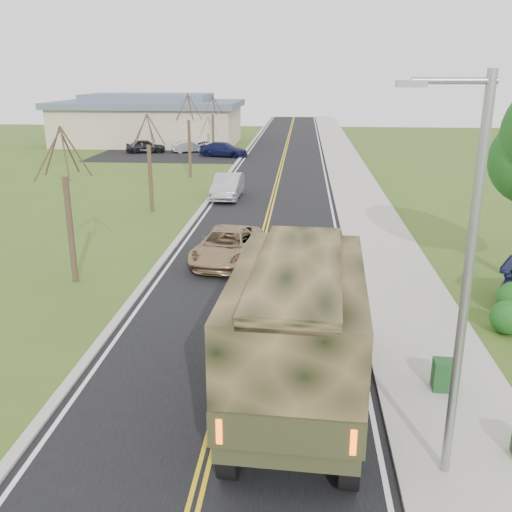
# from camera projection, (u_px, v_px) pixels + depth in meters

# --- Properties ---
(ground) EXTENTS (160.00, 160.00, 0.00)m
(ground) POSITION_uv_depth(u_px,v_px,m) (209.00, 446.00, 12.68)
(ground) COLOR #3B541C
(ground) RESTS_ON ground
(road) EXTENTS (8.00, 120.00, 0.01)m
(road) POSITION_uv_depth(u_px,v_px,m) (281.00, 166.00, 50.62)
(road) COLOR black
(road) RESTS_ON ground
(curb_right) EXTENTS (0.30, 120.00, 0.12)m
(curb_right) POSITION_uv_depth(u_px,v_px,m) (328.00, 166.00, 50.28)
(curb_right) COLOR #9E998E
(curb_right) RESTS_ON ground
(sidewalk_right) EXTENTS (3.20, 120.00, 0.10)m
(sidewalk_right) POSITION_uv_depth(u_px,v_px,m) (348.00, 167.00, 50.15)
(sidewalk_right) COLOR #9E998E
(sidewalk_right) RESTS_ON ground
(curb_left) EXTENTS (0.30, 120.00, 0.10)m
(curb_left) POSITION_uv_depth(u_px,v_px,m) (235.00, 165.00, 50.93)
(curb_left) COLOR #9E998E
(curb_left) RESTS_ON ground
(street_light) EXTENTS (1.65, 0.22, 8.00)m
(street_light) POSITION_uv_depth(u_px,v_px,m) (463.00, 272.00, 10.46)
(street_light) COLOR gray
(street_light) RESTS_ON ground
(bare_tree_a) EXTENTS (1.93, 2.26, 6.08)m
(bare_tree_a) POSITION_uv_depth(u_px,v_px,m) (69.00, 217.00, 21.91)
(bare_tree_a) COLOR #38281C
(bare_tree_a) RESTS_ON ground
(bare_tree_b) EXTENTS (1.83, 2.14, 5.73)m
(bare_tree_b) POSITION_uv_depth(u_px,v_px,m) (150.00, 171.00, 33.34)
(bare_tree_b) COLOR #38281C
(bare_tree_b) RESTS_ON ground
(bare_tree_c) EXTENTS (2.04, 2.39, 6.42)m
(bare_tree_c) POSITION_uv_depth(u_px,v_px,m) (189.00, 142.00, 44.63)
(bare_tree_c) COLOR #38281C
(bare_tree_c) RESTS_ON ground
(bare_tree_d) EXTENTS (1.88, 2.20, 5.91)m
(bare_tree_d) POSITION_uv_depth(u_px,v_px,m) (213.00, 130.00, 56.08)
(bare_tree_d) COLOR #38281C
(bare_tree_d) RESTS_ON ground
(commercial_building) EXTENTS (25.50, 21.50, 5.65)m
(commercial_building) POSITION_uv_depth(u_px,v_px,m) (150.00, 120.00, 66.21)
(commercial_building) COLOR tan
(commercial_building) RESTS_ON ground
(military_truck) EXTENTS (3.20, 8.19, 4.01)m
(military_truck) POSITION_uv_depth(u_px,v_px,m) (299.00, 321.00, 13.54)
(military_truck) COLOR black
(military_truck) RESTS_ON ground
(suv_champagne) EXTENTS (3.02, 5.45, 1.44)m
(suv_champagne) POSITION_uv_depth(u_px,v_px,m) (227.00, 245.00, 24.94)
(suv_champagne) COLOR #9A7B57
(suv_champagne) RESTS_ON ground
(sedan_silver) EXTENTS (1.77, 4.84, 1.58)m
(sedan_silver) POSITION_uv_depth(u_px,v_px,m) (228.00, 186.00, 37.59)
(sedan_silver) COLOR #ACACB1
(sedan_silver) RESTS_ON ground
(utility_box_near) EXTENTS (0.62, 0.53, 0.80)m
(utility_box_near) POSITION_uv_depth(u_px,v_px,m) (445.00, 375.00, 14.68)
(utility_box_near) COLOR #17421B
(utility_box_near) RESTS_ON sidewalk_right
(lot_car_dark) EXTENTS (4.35, 2.68, 1.38)m
(lot_car_dark) POSITION_uv_depth(u_px,v_px,m) (146.00, 146.00, 59.03)
(lot_car_dark) COLOR black
(lot_car_dark) RESTS_ON ground
(lot_car_silver) EXTENTS (3.85, 2.58, 1.20)m
(lot_car_silver) POSITION_uv_depth(u_px,v_px,m) (189.00, 147.00, 59.31)
(lot_car_silver) COLOR #A9A8AD
(lot_car_silver) RESTS_ON ground
(lot_car_navy) EXTENTS (5.17, 3.10, 1.40)m
(lot_car_navy) POSITION_uv_depth(u_px,v_px,m) (224.00, 150.00, 56.31)
(lot_car_navy) COLOR #0F1238
(lot_car_navy) RESTS_ON ground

